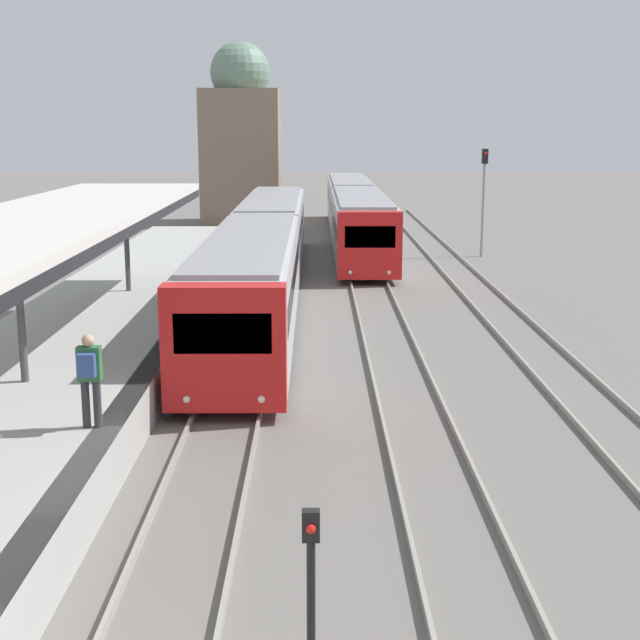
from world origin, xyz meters
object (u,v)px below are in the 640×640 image
(train_far, at_px, (354,211))
(signal_mast_far, at_px, (484,190))
(person_on_platform, at_px, (89,373))
(train_near, at_px, (264,249))
(signal_post_near, at_px, (311,575))

(train_far, bearing_deg, signal_mast_far, -44.82)
(person_on_platform, bearing_deg, train_near, 83.76)
(person_on_platform, bearing_deg, signal_post_near, -55.83)
(train_near, relative_size, signal_mast_far, 5.83)
(signal_mast_far, bearing_deg, person_on_platform, -113.09)
(person_on_platform, height_order, train_near, train_near)
(train_near, relative_size, train_far, 1.06)
(person_on_platform, distance_m, signal_post_near, 6.87)
(train_far, bearing_deg, person_on_platform, -100.08)
(signal_post_near, height_order, signal_mast_far, signal_mast_far)
(train_far, relative_size, signal_mast_far, 5.52)
(person_on_platform, relative_size, signal_mast_far, 0.32)
(person_on_platform, xyz_separation_m, signal_mast_far, (11.94, 28.02, 1.23))
(train_far, xyz_separation_m, signal_mast_far, (5.92, -5.88, 1.54))
(train_near, bearing_deg, train_far, 75.66)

